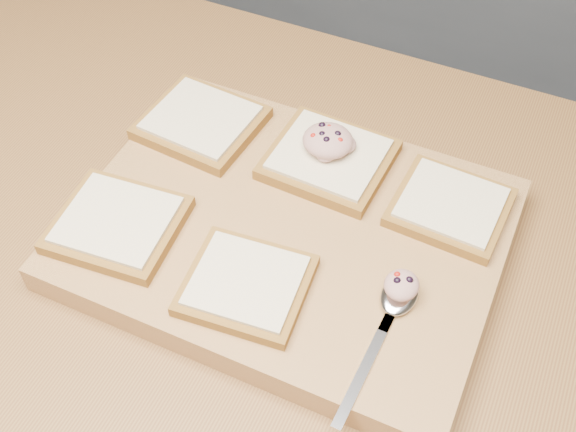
{
  "coord_description": "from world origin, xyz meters",
  "views": [
    {
      "loc": [
        0.04,
        -0.41,
        1.53
      ],
      "look_at": [
        -0.16,
        0.03,
        0.95
      ],
      "focal_mm": 45.0,
      "sensor_mm": 36.0,
      "label": 1
    }
  ],
  "objects_px": {
    "cutting_board": "(288,234)",
    "tuna_salad_dollop": "(328,140)",
    "spoon": "(395,305)",
    "bread_far_center": "(329,159)"
  },
  "relations": [
    {
      "from": "tuna_salad_dollop",
      "to": "cutting_board",
      "type": "bearing_deg",
      "value": -90.91
    },
    {
      "from": "cutting_board",
      "to": "tuna_salad_dollop",
      "type": "height_order",
      "value": "tuna_salad_dollop"
    },
    {
      "from": "bread_far_center",
      "to": "spoon",
      "type": "xyz_separation_m",
      "value": [
        0.13,
        -0.15,
        -0.0
      ]
    },
    {
      "from": "cutting_board",
      "to": "spoon",
      "type": "relative_size",
      "value": 2.49
    },
    {
      "from": "cutting_board",
      "to": "tuna_salad_dollop",
      "type": "xyz_separation_m",
      "value": [
        0.0,
        0.1,
        0.05
      ]
    },
    {
      "from": "cutting_board",
      "to": "tuna_salad_dollop",
      "type": "distance_m",
      "value": 0.11
    },
    {
      "from": "tuna_salad_dollop",
      "to": "spoon",
      "type": "bearing_deg",
      "value": -49.0
    },
    {
      "from": "cutting_board",
      "to": "spoon",
      "type": "xyz_separation_m",
      "value": [
        0.14,
        -0.05,
        0.02
      ]
    },
    {
      "from": "cutting_board",
      "to": "tuna_salad_dollop",
      "type": "bearing_deg",
      "value": 89.09
    },
    {
      "from": "tuna_salad_dollop",
      "to": "spoon",
      "type": "relative_size",
      "value": 0.32
    }
  ]
}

